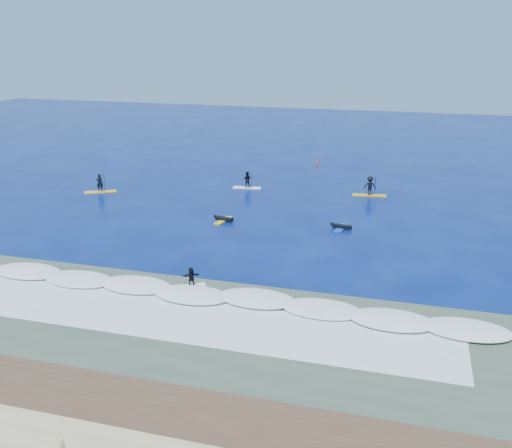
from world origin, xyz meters
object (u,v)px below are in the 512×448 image
(sup_paddler_right, at_px, (370,187))
(wave_surfer, at_px, (191,278))
(sup_paddler_left, at_px, (100,186))
(prone_paddler_near, at_px, (223,219))
(marker_buoy, at_px, (317,164))
(prone_paddler_far, at_px, (341,227))
(sup_paddler_center, at_px, (247,181))

(sup_paddler_right, relative_size, wave_surfer, 1.91)
(sup_paddler_left, distance_m, prone_paddler_near, 15.90)
(sup_paddler_right, bearing_deg, wave_surfer, -117.57)
(prone_paddler_near, height_order, marker_buoy, marker_buoy)
(prone_paddler_far, height_order, marker_buoy, marker_buoy)
(sup_paddler_right, relative_size, prone_paddler_near, 1.42)
(sup_paddler_left, relative_size, prone_paddler_far, 1.33)
(sup_paddler_right, bearing_deg, prone_paddler_far, -105.14)
(sup_paddler_right, xyz_separation_m, prone_paddler_far, (-1.42, -10.69, -0.74))
(marker_buoy, bearing_deg, sup_paddler_left, -137.42)
(sup_paddler_left, xyz_separation_m, sup_paddler_center, (13.89, 5.49, 0.07))
(sup_paddler_left, relative_size, sup_paddler_right, 0.93)
(sup_paddler_left, distance_m, sup_paddler_right, 27.07)
(sup_paddler_left, bearing_deg, marker_buoy, 14.44)
(prone_paddler_near, height_order, prone_paddler_far, prone_paddler_near)
(prone_paddler_far, bearing_deg, wave_surfer, 159.90)
(prone_paddler_far, distance_m, marker_buoy, 23.04)
(sup_paddler_left, height_order, prone_paddler_near, sup_paddler_left)
(sup_paddler_center, distance_m, prone_paddler_near, 10.95)
(sup_paddler_center, height_order, prone_paddler_near, sup_paddler_center)
(sup_paddler_left, xyz_separation_m, wave_surfer, (17.37, -18.82, 0.06))
(sup_paddler_center, bearing_deg, marker_buoy, 60.02)
(sup_paddler_center, xyz_separation_m, prone_paddler_near, (1.06, -10.88, -0.60))
(sup_paddler_center, height_order, wave_surfer, sup_paddler_center)
(sup_paddler_center, xyz_separation_m, prone_paddler_far, (11.09, -10.21, -0.60))
(sup_paddler_right, distance_m, marker_buoy, 13.70)
(sup_paddler_center, bearing_deg, prone_paddler_far, -49.18)
(wave_surfer, xyz_separation_m, marker_buoy, (1.75, 36.39, -0.44))
(sup_paddler_left, bearing_deg, prone_paddler_far, -38.83)
(prone_paddler_near, distance_m, prone_paddler_far, 10.05)
(prone_paddler_far, bearing_deg, sup_paddler_right, 0.66)
(sup_paddler_left, height_order, sup_paddler_right, sup_paddler_right)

